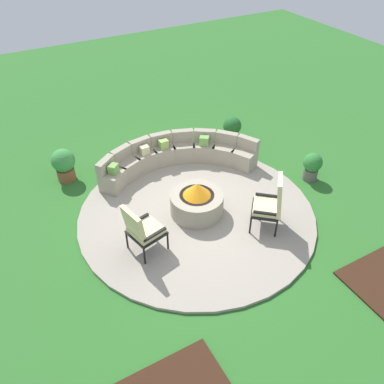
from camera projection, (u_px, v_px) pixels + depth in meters
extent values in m
plane|color=#2D6B28|center=(197.00, 214.00, 8.29)|extent=(24.00, 24.00, 0.00)
cylinder|color=#9E9384|center=(197.00, 213.00, 8.27)|extent=(4.85, 4.85, 0.06)
cylinder|color=#9E937F|center=(197.00, 204.00, 8.11)|extent=(1.08, 1.08, 0.46)
cylinder|color=black|center=(197.00, 196.00, 7.99)|extent=(0.70, 0.70, 0.06)
cone|color=orange|center=(197.00, 189.00, 7.88)|extent=(0.56, 0.56, 0.28)
cube|color=#9E937F|center=(244.00, 159.00, 9.41)|extent=(0.63, 0.66, 0.44)
cube|color=#9E937F|center=(248.00, 143.00, 9.28)|extent=(0.37, 0.53, 0.28)
cube|color=#9E937F|center=(224.00, 154.00, 9.59)|extent=(0.68, 0.68, 0.44)
cube|color=#9E937F|center=(227.00, 138.00, 9.47)|extent=(0.46, 0.49, 0.28)
cube|color=#9E937F|center=(204.00, 151.00, 9.67)|extent=(0.68, 0.66, 0.44)
cube|color=#9E937F|center=(205.00, 135.00, 9.57)|extent=(0.51, 0.42, 0.28)
cube|color=#9E937F|center=(184.00, 151.00, 9.66)|extent=(0.64, 0.60, 0.44)
cube|color=#9E937F|center=(183.00, 136.00, 9.55)|extent=(0.54, 0.33, 0.28)
cube|color=#9E937F|center=(163.00, 155.00, 9.56)|extent=(0.56, 0.50, 0.44)
cube|color=#9E937F|center=(161.00, 139.00, 9.44)|extent=(0.53, 0.21, 0.28)
cube|color=#9E937F|center=(144.00, 160.00, 9.36)|extent=(0.57, 0.52, 0.44)
cube|color=#9E937F|center=(140.00, 145.00, 9.23)|extent=(0.53, 0.23, 0.28)
cube|color=#9E937F|center=(127.00, 169.00, 9.08)|extent=(0.65, 0.61, 0.44)
cube|color=#9E937F|center=(121.00, 154.00, 8.93)|extent=(0.53, 0.35, 0.28)
cube|color=#9E937F|center=(113.00, 180.00, 8.75)|extent=(0.68, 0.67, 0.44)
cube|color=#9E937F|center=(105.00, 165.00, 8.57)|extent=(0.50, 0.44, 0.28)
cube|color=#70A34C|center=(204.00, 141.00, 9.43)|extent=(0.28, 0.28, 0.21)
cube|color=#70A34C|center=(113.00, 169.00, 8.53)|extent=(0.27, 0.27, 0.21)
cube|color=#93B756|center=(163.00, 144.00, 9.32)|extent=(0.21, 0.18, 0.21)
cube|color=beige|center=(145.00, 150.00, 9.13)|extent=(0.20, 0.17, 0.19)
cylinder|color=black|center=(150.00, 227.00, 7.63)|extent=(0.04, 0.04, 0.38)
cylinder|color=black|center=(168.00, 241.00, 7.32)|extent=(0.04, 0.04, 0.38)
cylinder|color=black|center=(127.00, 240.00, 7.34)|extent=(0.04, 0.04, 0.38)
cylinder|color=black|center=(144.00, 256.00, 7.04)|extent=(0.04, 0.04, 0.38)
cube|color=black|center=(147.00, 232.00, 7.20)|extent=(0.69, 0.68, 0.05)
cube|color=beige|center=(146.00, 230.00, 7.16)|extent=(0.63, 0.63, 0.09)
cube|color=beige|center=(134.00, 225.00, 6.86)|extent=(0.29, 0.57, 0.66)
cube|color=black|center=(138.00, 220.00, 7.26)|extent=(0.48, 0.16, 0.04)
cube|color=black|center=(155.00, 234.00, 6.97)|extent=(0.48, 0.16, 0.04)
cylinder|color=black|center=(250.00, 226.00, 7.65)|extent=(0.04, 0.04, 0.38)
cylinder|color=black|center=(253.00, 207.00, 8.09)|extent=(0.04, 0.04, 0.38)
cylinder|color=black|center=(276.00, 229.00, 7.58)|extent=(0.04, 0.04, 0.38)
cylinder|color=black|center=(277.00, 210.00, 8.01)|extent=(0.04, 0.04, 0.38)
cube|color=black|center=(265.00, 209.00, 7.70)|extent=(0.79, 0.80, 0.05)
cube|color=beige|center=(266.00, 207.00, 7.65)|extent=(0.72, 0.73, 0.09)
cube|color=beige|center=(280.00, 195.00, 7.42)|extent=(0.43, 0.56, 0.77)
cube|color=black|center=(265.00, 213.00, 7.41)|extent=(0.37, 0.33, 0.04)
cube|color=black|center=(267.00, 195.00, 7.82)|extent=(0.37, 0.33, 0.04)
cylinder|color=brown|center=(231.00, 137.00, 10.47)|extent=(0.34, 0.34, 0.28)
sphere|color=#236028|center=(232.00, 126.00, 10.27)|extent=(0.47, 0.47, 0.47)
sphere|color=#E55638|center=(234.00, 122.00, 10.23)|extent=(0.15, 0.15, 0.15)
cylinder|color=#605B56|center=(310.00, 174.00, 9.17)|extent=(0.32, 0.32, 0.28)
sphere|color=#2D7A33|center=(313.00, 162.00, 8.97)|extent=(0.43, 0.43, 0.43)
cylinder|color=brown|center=(66.00, 174.00, 9.17)|extent=(0.41, 0.41, 0.29)
sphere|color=#3D8E42|center=(63.00, 160.00, 8.94)|extent=(0.53, 0.53, 0.53)
sphere|color=yellow|center=(65.00, 156.00, 8.90)|extent=(0.18, 0.18, 0.18)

